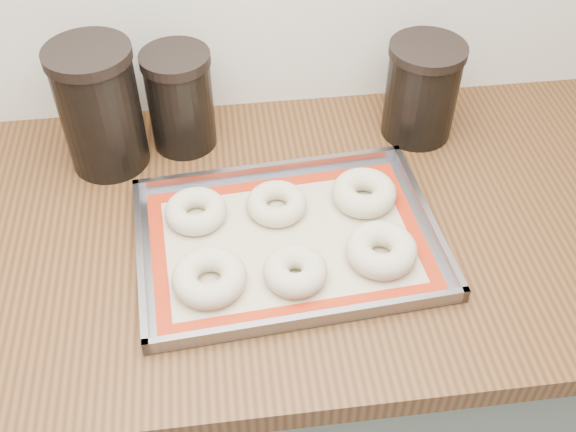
{
  "coord_description": "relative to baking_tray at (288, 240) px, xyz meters",
  "views": [
    {
      "loc": [
        -0.14,
        0.92,
        1.67
      ],
      "look_at": [
        -0.05,
        1.62,
        0.96
      ],
      "focal_mm": 42.0,
      "sensor_mm": 36.0,
      "label": 1
    }
  ],
  "objects": [
    {
      "name": "bagel_front_mid",
      "position": [
        0.0,
        -0.08,
        0.02
      ],
      "size": [
        0.11,
        0.11,
        0.04
      ],
      "primitive_type": "torus",
      "rotation": [
        0.0,
        0.0,
        -0.23
      ],
      "color": "beige",
      "rests_on": "baking_mat"
    },
    {
      "name": "bagel_front_left",
      "position": [
        -0.12,
        -0.07,
        0.02
      ],
      "size": [
        0.13,
        0.13,
        0.04
      ],
      "primitive_type": "torus",
      "rotation": [
        0.0,
        0.0,
        0.26
      ],
      "color": "beige",
      "rests_on": "baking_mat"
    },
    {
      "name": "countertop",
      "position": [
        0.05,
        0.05,
        -0.03
      ],
      "size": [
        3.06,
        0.68,
        0.04
      ],
      "primitive_type": "cube",
      "color": "brown",
      "rests_on": "cabinet"
    },
    {
      "name": "cabinet",
      "position": [
        0.05,
        0.05,
        -0.48
      ],
      "size": [
        3.0,
        0.65,
        0.86
      ],
      "primitive_type": "cube",
      "color": "slate",
      "rests_on": "floor"
    },
    {
      "name": "bagel_front_right",
      "position": [
        0.13,
        -0.05,
        0.02
      ],
      "size": [
        0.11,
        0.11,
        0.04
      ],
      "primitive_type": "torus",
      "rotation": [
        0.0,
        0.0,
        -0.06
      ],
      "color": "beige",
      "rests_on": "baking_mat"
    },
    {
      "name": "bagel_back_mid",
      "position": [
        -0.01,
        0.07,
        0.01
      ],
      "size": [
        0.12,
        0.12,
        0.03
      ],
      "primitive_type": "torus",
      "rotation": [
        0.0,
        0.0,
        0.29
      ],
      "color": "beige",
      "rests_on": "baking_mat"
    },
    {
      "name": "bagel_back_right",
      "position": [
        0.13,
        0.07,
        0.02
      ],
      "size": [
        0.13,
        0.13,
        0.04
      ],
      "primitive_type": "torus",
      "rotation": [
        0.0,
        0.0,
        0.29
      ],
      "color": "beige",
      "rests_on": "baking_mat"
    },
    {
      "name": "canister_left",
      "position": [
        -0.28,
        0.24,
        0.11
      ],
      "size": [
        0.14,
        0.14,
        0.22
      ],
      "color": "black",
      "rests_on": "countertop"
    },
    {
      "name": "baking_mat",
      "position": [
        -0.0,
        0.0,
        -0.0
      ],
      "size": [
        0.44,
        0.32,
        0.0
      ],
      "rotation": [
        0.0,
        0.0,
        0.07
      ],
      "color": "#C6B793",
      "rests_on": "baking_tray"
    },
    {
      "name": "baking_tray",
      "position": [
        0.0,
        0.0,
        0.0
      ],
      "size": [
        0.48,
        0.36,
        0.03
      ],
      "rotation": [
        0.0,
        0.0,
        0.07
      ],
      "color": "gray",
      "rests_on": "countertop"
    },
    {
      "name": "canister_mid",
      "position": [
        -0.15,
        0.27,
        0.08
      ],
      "size": [
        0.12,
        0.12,
        0.18
      ],
      "color": "black",
      "rests_on": "countertop"
    },
    {
      "name": "canister_right",
      "position": [
        0.27,
        0.25,
        0.08
      ],
      "size": [
        0.13,
        0.13,
        0.18
      ],
      "color": "black",
      "rests_on": "countertop"
    },
    {
      "name": "bagel_back_left",
      "position": [
        -0.14,
        0.07,
        0.01
      ],
      "size": [
        0.13,
        0.13,
        0.03
      ],
      "primitive_type": "torus",
      "rotation": [
        0.0,
        0.0,
        0.39
      ],
      "color": "beige",
      "rests_on": "baking_mat"
    }
  ]
}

